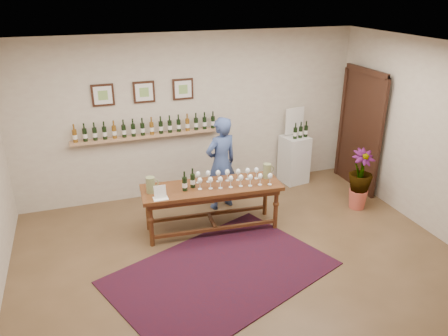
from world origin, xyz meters
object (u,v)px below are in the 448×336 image
object	(u,v)px
display_pedestal	(294,159)
person	(221,164)
potted_plant	(360,179)
tasting_table	(212,192)

from	to	relation	value
display_pedestal	person	xyz separation A→B (m)	(-1.63, -0.54, 0.34)
display_pedestal	potted_plant	size ratio (longest dim) A/B	1.00
tasting_table	person	size ratio (longest dim) A/B	1.34
tasting_table	potted_plant	xyz separation A→B (m)	(2.53, -0.13, -0.10)
tasting_table	person	distance (m)	0.77
display_pedestal	tasting_table	bearing A→B (deg)	-149.18
tasting_table	potted_plant	world-z (taller)	potted_plant
tasting_table	person	xyz separation A→B (m)	(0.37, 0.66, 0.16)
person	tasting_table	bearing A→B (deg)	45.03
display_pedestal	potted_plant	bearing A→B (deg)	-68.40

